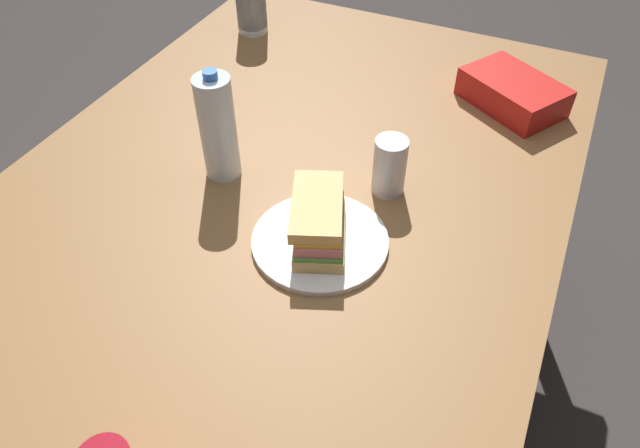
# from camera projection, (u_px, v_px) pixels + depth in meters

# --- Properties ---
(ground_plane) EXTENTS (8.00, 8.00, 0.00)m
(ground_plane) POSITION_uv_depth(u_px,v_px,m) (290.00, 388.00, 1.73)
(ground_plane) COLOR #383330
(dining_table) EXTENTS (1.69, 1.11, 0.77)m
(dining_table) POSITION_uv_depth(u_px,v_px,m) (278.00, 222.00, 1.25)
(dining_table) COLOR olive
(dining_table) RESTS_ON ground_plane
(paper_plate) EXTENTS (0.25, 0.25, 0.01)m
(paper_plate) POSITION_uv_depth(u_px,v_px,m) (320.00, 241.00, 1.09)
(paper_plate) COLOR white
(paper_plate) RESTS_ON dining_table
(sandwich) EXTENTS (0.20, 0.16, 0.08)m
(sandwich) POSITION_uv_depth(u_px,v_px,m) (319.00, 221.00, 1.06)
(sandwich) COLOR #DBB26B
(sandwich) RESTS_ON paper_plate
(chip_bag) EXTENTS (0.25, 0.27, 0.07)m
(chip_bag) POSITION_uv_depth(u_px,v_px,m) (513.00, 92.00, 1.39)
(chip_bag) COLOR red
(chip_bag) RESTS_ON dining_table
(water_bottle_tall) EXTENTS (0.07, 0.07, 0.24)m
(water_bottle_tall) POSITION_uv_depth(u_px,v_px,m) (218.00, 128.00, 1.16)
(water_bottle_tall) COLOR silver
(water_bottle_tall) RESTS_ON dining_table
(soda_can_silver) EXTENTS (0.07, 0.07, 0.12)m
(soda_can_silver) POSITION_uv_depth(u_px,v_px,m) (390.00, 166.00, 1.16)
(soda_can_silver) COLOR silver
(soda_can_silver) RESTS_ON dining_table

